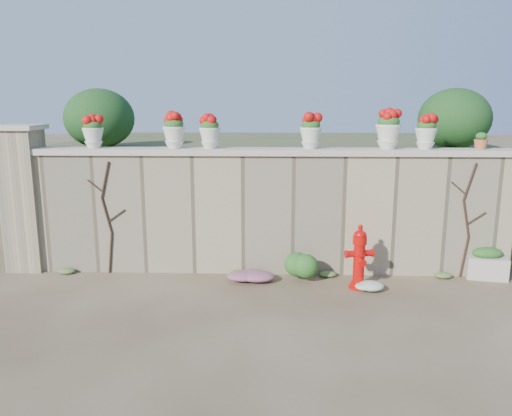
{
  "coord_description": "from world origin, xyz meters",
  "views": [
    {
      "loc": [
        0.08,
        -6.41,
        2.83
      ],
      "look_at": [
        -0.19,
        1.4,
        1.18
      ],
      "focal_mm": 35.0,
      "sensor_mm": 36.0,
      "label": 1
    }
  ],
  "objects_px": {
    "fire_hydrant": "(359,257)",
    "terracotta_pot": "(481,142)",
    "urn_pot_0": "(93,132)",
    "planter_box": "(486,264)"
  },
  "relations": [
    {
      "from": "fire_hydrant",
      "to": "terracotta_pot",
      "type": "xyz_separation_m",
      "value": [
        2.01,
        0.8,
        1.71
      ]
    },
    {
      "from": "planter_box",
      "to": "terracotta_pot",
      "type": "relative_size",
      "value": 2.62
    },
    {
      "from": "fire_hydrant",
      "to": "urn_pot_0",
      "type": "distance_m",
      "value": 4.76
    },
    {
      "from": "fire_hydrant",
      "to": "urn_pot_0",
      "type": "xyz_separation_m",
      "value": [
        -4.32,
        0.8,
        1.86
      ]
    },
    {
      "from": "planter_box",
      "to": "terracotta_pot",
      "type": "bearing_deg",
      "value": 135.78
    },
    {
      "from": "fire_hydrant",
      "to": "urn_pot_0",
      "type": "relative_size",
      "value": 1.88
    },
    {
      "from": "planter_box",
      "to": "urn_pot_0",
      "type": "distance_m",
      "value": 6.84
    },
    {
      "from": "planter_box",
      "to": "urn_pot_0",
      "type": "bearing_deg",
      "value": -171.12
    },
    {
      "from": "planter_box",
      "to": "urn_pot_0",
      "type": "relative_size",
      "value": 1.27
    },
    {
      "from": "fire_hydrant",
      "to": "urn_pot_0",
      "type": "height_order",
      "value": "urn_pot_0"
    }
  ]
}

